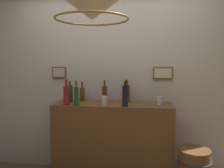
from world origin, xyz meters
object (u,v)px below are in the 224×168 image
object	(u,v)px
liquor_bottle_bourbon	(105,94)
pendant_lamp	(92,7)
liquor_bottle_vodka	(82,94)
liquor_bottle_vermouth	(127,93)
glass_tumbler_highball	(160,100)
liquor_bottle_whiskey	(76,96)
liquor_bottle_gin	(67,94)
glass_tumbler_rocks	(104,100)
liquor_bottle_scotch	(70,94)
liquor_bottle_tequila	(125,96)

from	to	relation	value
liquor_bottle_bourbon	pendant_lamp	distance (m)	1.35
liquor_bottle_bourbon	pendant_lamp	world-z (taller)	pendant_lamp
liquor_bottle_vodka	liquor_bottle_vermouth	bearing A→B (deg)	0.13
liquor_bottle_vodka	glass_tumbler_highball	bearing A→B (deg)	-6.52
liquor_bottle_whiskey	glass_tumbler_highball	distance (m)	1.01
liquor_bottle_gin	glass_tumbler_highball	xyz separation A→B (m)	(1.12, 0.15, -0.08)
liquor_bottle_gin	glass_tumbler_rocks	world-z (taller)	liquor_bottle_gin
liquor_bottle_scotch	pendant_lamp	size ratio (longest dim) A/B	0.48
liquor_bottle_bourbon	pendant_lamp	size ratio (longest dim) A/B	0.49
liquor_bottle_vermouth	liquor_bottle_whiskey	world-z (taller)	liquor_bottle_whiskey
liquor_bottle_tequila	liquor_bottle_vodka	xyz separation A→B (m)	(-0.59, 0.29, -0.03)
liquor_bottle_whiskey	liquor_bottle_gin	bearing A→B (deg)	170.16
liquor_bottle_vermouth	liquor_bottle_whiskey	size ratio (longest dim) A/B	0.97
liquor_bottle_vermouth	pendant_lamp	xyz separation A→B (m)	(-0.20, -1.12, 0.82)
liquor_bottle_vermouth	glass_tumbler_rocks	bearing A→B (deg)	-141.98
liquor_bottle_vodka	liquor_bottle_gin	bearing A→B (deg)	-114.54
liquor_bottle_bourbon	liquor_bottle_vodka	world-z (taller)	liquor_bottle_bourbon
liquor_bottle_tequila	liquor_bottle_whiskey	bearing A→B (deg)	-179.85
liquor_bottle_vermouth	pendant_lamp	size ratio (longest dim) A/B	0.50
glass_tumbler_rocks	liquor_bottle_vodka	bearing A→B (deg)	147.89
liquor_bottle_vodka	liquor_bottle_scotch	distance (m)	0.18
liquor_bottle_vermouth	liquor_bottle_gin	bearing A→B (deg)	-159.16
liquor_bottle_whiskey	glass_tumbler_highball	world-z (taller)	liquor_bottle_whiskey
liquor_bottle_bourbon	liquor_bottle_scotch	bearing A→B (deg)	-169.41
liquor_bottle_vodka	glass_tumbler_highball	distance (m)	1.01
liquor_bottle_bourbon	liquor_bottle_vodka	bearing A→B (deg)	170.34
pendant_lamp	liquor_bottle_scotch	bearing A→B (deg)	117.12
liquor_bottle_scotch	glass_tumbler_highball	size ratio (longest dim) A/B	2.81
liquor_bottle_bourbon	liquor_bottle_gin	bearing A→B (deg)	-153.19
liquor_bottle_gin	glass_tumbler_rocks	distance (m)	0.46
glass_tumbler_highball	liquor_bottle_gin	bearing A→B (deg)	-172.14
glass_tumbler_rocks	pendant_lamp	xyz separation A→B (m)	(0.06, -0.92, 0.88)
liquor_bottle_gin	liquor_bottle_vodka	world-z (taller)	liquor_bottle_gin
liquor_bottle_whiskey	liquor_bottle_scotch	bearing A→B (deg)	128.98
liquor_bottle_whiskey	glass_tumbler_rocks	bearing A→B (deg)	15.34
glass_tumbler_highball	pendant_lamp	distance (m)	1.48
liquor_bottle_tequila	glass_tumbler_rocks	world-z (taller)	liquor_bottle_tequila
liquor_bottle_vermouth	liquor_bottle_scotch	distance (m)	0.72
glass_tumbler_highball	liquor_bottle_tequila	bearing A→B (deg)	-156.99
liquor_bottle_whiskey	glass_tumbler_rocks	world-z (taller)	liquor_bottle_whiskey
glass_tumbler_rocks	glass_tumbler_highball	world-z (taller)	glass_tumbler_rocks
liquor_bottle_scotch	pendant_lamp	xyz separation A→B (m)	(0.51, -0.99, 0.82)
glass_tumbler_rocks	pendant_lamp	distance (m)	1.28
liquor_bottle_vermouth	liquor_bottle_tequila	distance (m)	0.29
liquor_bottle_vermouth	glass_tumbler_highball	xyz separation A→B (m)	(0.41, -0.12, -0.07)
liquor_bottle_tequila	liquor_bottle_scotch	xyz separation A→B (m)	(-0.71, 0.16, -0.01)
liquor_bottle_gin	liquor_bottle_scotch	bearing A→B (deg)	89.90
liquor_bottle_scotch	pendant_lamp	distance (m)	1.38
glass_tumbler_rocks	glass_tumbler_highball	xyz separation A→B (m)	(0.67, 0.09, -0.00)
liquor_bottle_tequila	liquor_bottle_bourbon	world-z (taller)	liquor_bottle_tequila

